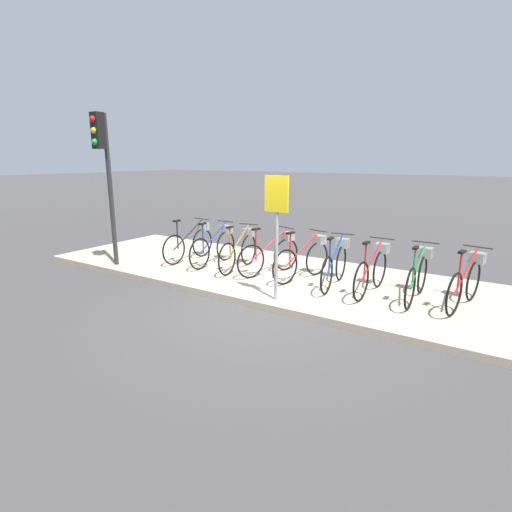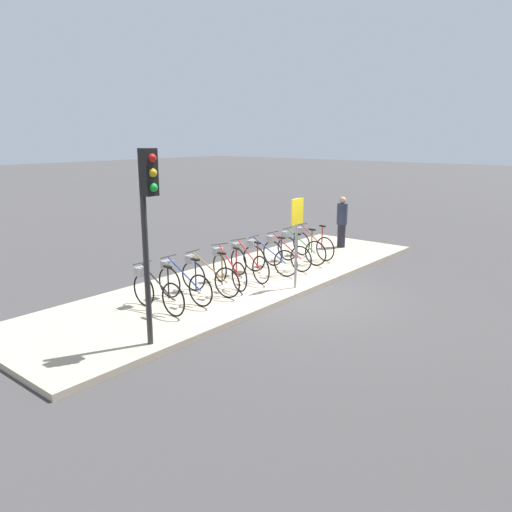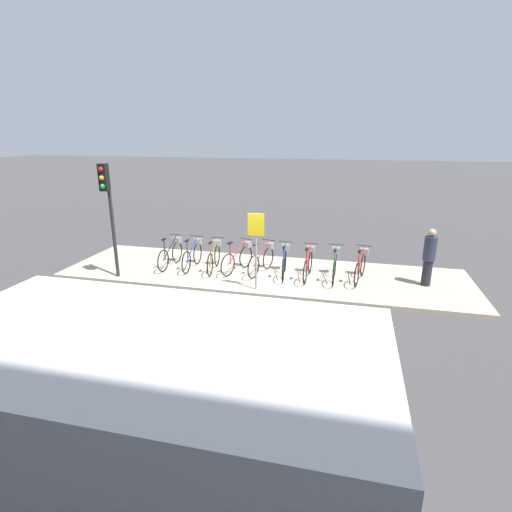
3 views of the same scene
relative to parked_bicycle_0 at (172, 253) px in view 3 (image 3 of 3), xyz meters
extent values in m
plane|color=#423F3F|center=(3.00, -1.64, -0.57)|extent=(120.00, 120.00, 0.00)
cube|color=#B7A88E|center=(3.00, 0.09, -0.51)|extent=(12.41, 3.46, 0.12)
torus|color=black|center=(-0.02, -0.58, -0.10)|extent=(0.06, 0.71, 0.71)
torus|color=black|center=(0.01, 0.40, -0.10)|extent=(0.06, 0.71, 0.71)
cylinder|color=black|center=(0.00, -0.09, 0.19)|extent=(0.06, 0.99, 0.60)
cylinder|color=black|center=(-0.01, -0.44, 0.22)|extent=(0.03, 0.03, 0.64)
cube|color=black|center=(-0.01, -0.44, 0.56)|extent=(0.08, 0.20, 0.04)
cylinder|color=#262626|center=(0.01, 0.40, 0.51)|extent=(0.46, 0.04, 0.02)
cube|color=gray|center=(0.01, 0.45, 0.31)|extent=(0.25, 0.21, 0.18)
torus|color=black|center=(0.75, -0.57, -0.10)|extent=(0.05, 0.71, 0.71)
torus|color=black|center=(0.74, 0.40, -0.10)|extent=(0.05, 0.71, 0.71)
cylinder|color=navy|center=(0.74, -0.08, 0.19)|extent=(0.05, 0.99, 0.60)
cylinder|color=navy|center=(0.75, -0.44, 0.22)|extent=(0.03, 0.03, 0.64)
cube|color=black|center=(0.75, -0.44, 0.56)|extent=(0.07, 0.20, 0.04)
cylinder|color=#262626|center=(0.74, 0.40, 0.51)|extent=(0.46, 0.03, 0.02)
cube|color=gray|center=(0.73, 0.45, 0.31)|extent=(0.24, 0.20, 0.18)
torus|color=black|center=(1.54, -0.61, -0.10)|extent=(0.11, 0.71, 0.71)
torus|color=black|center=(1.43, 0.36, -0.10)|extent=(0.11, 0.71, 0.71)
cylinder|color=olive|center=(1.48, -0.12, 0.19)|extent=(0.14, 0.99, 0.60)
cylinder|color=olive|center=(1.52, -0.47, 0.22)|extent=(0.04, 0.04, 0.64)
cube|color=black|center=(1.52, -0.47, 0.56)|extent=(0.09, 0.21, 0.04)
cylinder|color=#262626|center=(1.43, 0.36, 0.51)|extent=(0.46, 0.07, 0.02)
cube|color=gray|center=(1.43, 0.41, 0.31)|extent=(0.26, 0.22, 0.18)
torus|color=black|center=(2.07, -0.50, -0.10)|extent=(0.26, 0.68, 0.71)
torus|color=black|center=(2.38, 0.42, -0.10)|extent=(0.26, 0.68, 0.71)
cylinder|color=red|center=(2.22, -0.04, 0.19)|extent=(0.35, 0.95, 0.60)
cylinder|color=red|center=(2.11, -0.38, 0.22)|extent=(0.04, 0.04, 0.64)
cube|color=black|center=(2.11, -0.38, 0.56)|extent=(0.13, 0.21, 0.04)
cylinder|color=#262626|center=(2.38, 0.42, 0.51)|extent=(0.44, 0.17, 0.02)
cube|color=gray|center=(2.39, 0.47, 0.31)|extent=(0.29, 0.27, 0.18)
torus|color=black|center=(2.86, -0.50, -0.10)|extent=(0.21, 0.69, 0.71)
torus|color=black|center=(3.11, 0.44, -0.10)|extent=(0.21, 0.69, 0.71)
cylinder|color=red|center=(2.99, -0.03, 0.19)|extent=(0.28, 0.97, 0.60)
cylinder|color=red|center=(2.90, -0.37, 0.22)|extent=(0.04, 0.04, 0.64)
cube|color=black|center=(2.90, -0.37, 0.56)|extent=(0.12, 0.21, 0.04)
cylinder|color=#262626|center=(3.11, 0.44, 0.51)|extent=(0.45, 0.14, 0.02)
cube|color=gray|center=(3.12, 0.49, 0.31)|extent=(0.28, 0.25, 0.18)
torus|color=black|center=(3.77, -0.59, -0.10)|extent=(0.11, 0.71, 0.71)
torus|color=black|center=(3.67, 0.38, -0.10)|extent=(0.11, 0.71, 0.71)
cylinder|color=navy|center=(3.72, -0.10, 0.19)|extent=(0.14, 0.99, 0.60)
cylinder|color=navy|center=(3.75, -0.46, 0.22)|extent=(0.04, 0.04, 0.64)
cube|color=black|center=(3.75, -0.46, 0.56)|extent=(0.09, 0.21, 0.04)
cylinder|color=#262626|center=(3.67, 0.38, 0.51)|extent=(0.46, 0.07, 0.02)
cube|color=gray|center=(3.66, 0.43, 0.31)|extent=(0.26, 0.22, 0.18)
torus|color=black|center=(4.41, -0.62, -0.10)|extent=(0.06, 0.71, 0.71)
torus|color=black|center=(4.45, 0.35, -0.10)|extent=(0.06, 0.71, 0.71)
cylinder|color=red|center=(4.43, -0.14, 0.19)|extent=(0.07, 0.99, 0.60)
cylinder|color=red|center=(4.42, -0.49, 0.22)|extent=(0.03, 0.03, 0.64)
cube|color=black|center=(4.42, -0.49, 0.56)|extent=(0.08, 0.20, 0.04)
cylinder|color=#262626|center=(4.45, 0.35, 0.51)|extent=(0.46, 0.04, 0.02)
cube|color=gray|center=(4.46, 0.40, 0.31)|extent=(0.25, 0.21, 0.18)
torus|color=black|center=(5.21, -0.57, -0.10)|extent=(0.04, 0.71, 0.71)
torus|color=black|center=(5.21, 0.41, -0.10)|extent=(0.04, 0.71, 0.71)
cylinder|color=#267238|center=(5.21, -0.08, 0.19)|extent=(0.03, 0.99, 0.60)
cylinder|color=#267238|center=(5.21, -0.43, 0.22)|extent=(0.03, 0.03, 0.64)
cube|color=black|center=(5.21, -0.43, 0.56)|extent=(0.07, 0.20, 0.04)
cylinder|color=#262626|center=(5.21, 0.41, 0.51)|extent=(0.46, 0.03, 0.02)
cube|color=gray|center=(5.21, 0.46, 0.31)|extent=(0.24, 0.20, 0.18)
torus|color=black|center=(5.85, -0.48, -0.10)|extent=(0.17, 0.70, 0.71)
torus|color=black|center=(6.03, 0.47, -0.10)|extent=(0.17, 0.70, 0.71)
cylinder|color=red|center=(5.94, -0.01, 0.19)|extent=(0.22, 0.98, 0.60)
cylinder|color=red|center=(5.87, -0.35, 0.22)|extent=(0.04, 0.04, 0.64)
cube|color=black|center=(5.87, -0.35, 0.56)|extent=(0.11, 0.21, 0.04)
cylinder|color=#262626|center=(6.03, 0.47, 0.51)|extent=(0.46, 0.11, 0.02)
cube|color=gray|center=(6.04, 0.52, 0.31)|extent=(0.27, 0.24, 0.18)
cylinder|color=black|center=(5.43, -7.97, -0.12)|extent=(0.90, 0.22, 0.90)
cube|color=white|center=(4.07, -8.86, 1.10)|extent=(3.81, 2.00, 2.16)
cylinder|color=#23232D|center=(7.78, 0.10, -0.07)|extent=(0.26, 0.26, 0.76)
cylinder|color=#2D3347|center=(7.78, 0.10, 0.64)|extent=(0.34, 0.34, 0.67)
sphere|color=tan|center=(7.78, 0.10, 1.09)|extent=(0.22, 0.22, 0.22)
cylinder|color=#2D2D2D|center=(-1.18, -1.29, 1.23)|extent=(0.10, 0.10, 3.36)
cube|color=black|center=(-1.18, -1.47, 2.53)|extent=(0.24, 0.20, 0.75)
sphere|color=red|center=(-1.18, -1.57, 2.76)|extent=(0.14, 0.14, 0.14)
sphere|color=gold|center=(-1.18, -1.57, 2.53)|extent=(0.14, 0.14, 0.14)
sphere|color=green|center=(-1.18, -1.57, 2.30)|extent=(0.14, 0.14, 0.14)
cylinder|color=#99999E|center=(3.14, -1.34, 0.62)|extent=(0.06, 0.06, 2.14)
cube|color=yellow|center=(3.14, -1.36, 1.39)|extent=(0.44, 0.03, 0.60)
camera|label=1|loc=(6.44, -7.10, 1.97)|focal=28.00mm
camera|label=2|loc=(-6.28, -7.89, 3.10)|focal=35.00mm
camera|label=3|loc=(5.56, -11.39, 3.72)|focal=28.00mm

